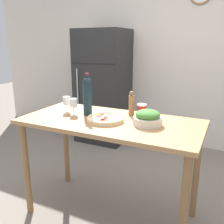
{
  "coord_description": "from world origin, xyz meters",
  "views": [
    {
      "loc": [
        0.87,
        -1.76,
        1.52
      ],
      "look_at": [
        0.0,
        0.04,
        0.96
      ],
      "focal_mm": 40.0,
      "sensor_mm": 36.0,
      "label": 1
    }
  ],
  "objects_px": {
    "pepper_mill": "(131,104)",
    "salad_bowl": "(148,118)",
    "refrigerator": "(103,87)",
    "wine_bottle": "(87,95)",
    "salt_canister": "(142,110)",
    "homemade_pizza": "(105,119)",
    "wine_glass_near": "(73,104)",
    "wine_glass_far": "(67,101)"
  },
  "relations": [
    {
      "from": "salt_canister",
      "to": "wine_glass_far",
      "type": "bearing_deg",
      "value": -167.51
    },
    {
      "from": "wine_bottle",
      "to": "pepper_mill",
      "type": "relative_size",
      "value": 1.7
    },
    {
      "from": "wine_bottle",
      "to": "salt_canister",
      "type": "xyz_separation_m",
      "value": [
        0.45,
        0.15,
        -0.12
      ]
    },
    {
      "from": "wine_glass_far",
      "to": "salad_bowl",
      "type": "distance_m",
      "value": 0.78
    },
    {
      "from": "salad_bowl",
      "to": "salt_canister",
      "type": "distance_m",
      "value": 0.22
    },
    {
      "from": "homemade_pizza",
      "to": "salt_canister",
      "type": "bearing_deg",
      "value": 46.83
    },
    {
      "from": "salt_canister",
      "to": "wine_bottle",
      "type": "bearing_deg",
      "value": -161.28
    },
    {
      "from": "salad_bowl",
      "to": "homemade_pizza",
      "type": "relative_size",
      "value": 0.75
    },
    {
      "from": "wine_glass_near",
      "to": "homemade_pizza",
      "type": "relative_size",
      "value": 0.48
    },
    {
      "from": "salad_bowl",
      "to": "wine_bottle",
      "type": "bearing_deg",
      "value": 176.36
    },
    {
      "from": "wine_glass_near",
      "to": "salt_canister",
      "type": "xyz_separation_m",
      "value": [
        0.57,
        0.19,
        -0.04
      ]
    },
    {
      "from": "refrigerator",
      "to": "salt_canister",
      "type": "relative_size",
      "value": 15.16
    },
    {
      "from": "wine_glass_far",
      "to": "homemade_pizza",
      "type": "height_order",
      "value": "wine_glass_far"
    },
    {
      "from": "wine_glass_near",
      "to": "homemade_pizza",
      "type": "distance_m",
      "value": 0.35
    },
    {
      "from": "refrigerator",
      "to": "pepper_mill",
      "type": "bearing_deg",
      "value": -54.12
    },
    {
      "from": "refrigerator",
      "to": "wine_glass_far",
      "type": "relative_size",
      "value": 11.75
    },
    {
      "from": "pepper_mill",
      "to": "salt_canister",
      "type": "height_order",
      "value": "pepper_mill"
    },
    {
      "from": "refrigerator",
      "to": "homemade_pizza",
      "type": "xyz_separation_m",
      "value": [
        0.89,
        -1.66,
        0.06
      ]
    },
    {
      "from": "pepper_mill",
      "to": "homemade_pizza",
      "type": "distance_m",
      "value": 0.29
    },
    {
      "from": "wine_glass_near",
      "to": "homemade_pizza",
      "type": "xyz_separation_m",
      "value": [
        0.34,
        -0.05,
        -0.08
      ]
    },
    {
      "from": "wine_glass_far",
      "to": "salad_bowl",
      "type": "xyz_separation_m",
      "value": [
        0.78,
        -0.04,
        -0.04
      ]
    },
    {
      "from": "wine_bottle",
      "to": "wine_glass_far",
      "type": "xyz_separation_m",
      "value": [
        -0.22,
        0.0,
        -0.08
      ]
    },
    {
      "from": "pepper_mill",
      "to": "homemade_pizza",
      "type": "bearing_deg",
      "value": -117.32
    },
    {
      "from": "salt_canister",
      "to": "homemade_pizza",
      "type": "bearing_deg",
      "value": -133.17
    },
    {
      "from": "pepper_mill",
      "to": "salt_canister",
      "type": "distance_m",
      "value": 0.11
    },
    {
      "from": "wine_bottle",
      "to": "refrigerator",
      "type": "bearing_deg",
      "value": 113.2
    },
    {
      "from": "refrigerator",
      "to": "salt_canister",
      "type": "xyz_separation_m",
      "value": [
        1.12,
        -1.42,
        0.1
      ]
    },
    {
      "from": "refrigerator",
      "to": "wine_glass_near",
      "type": "relative_size",
      "value": 11.75
    },
    {
      "from": "refrigerator",
      "to": "wine_bottle",
      "type": "xyz_separation_m",
      "value": [
        0.67,
        -1.57,
        0.22
      ]
    },
    {
      "from": "refrigerator",
      "to": "pepper_mill",
      "type": "distance_m",
      "value": 1.75
    },
    {
      "from": "wine_glass_far",
      "to": "wine_glass_near",
      "type": "bearing_deg",
      "value": -22.97
    },
    {
      "from": "refrigerator",
      "to": "wine_glass_far",
      "type": "bearing_deg",
      "value": -73.98
    },
    {
      "from": "refrigerator",
      "to": "wine_glass_near",
      "type": "xyz_separation_m",
      "value": [
        0.55,
        -1.61,
        0.14
      ]
    },
    {
      "from": "wine_glass_near",
      "to": "wine_glass_far",
      "type": "bearing_deg",
      "value": 157.03
    },
    {
      "from": "wine_glass_far",
      "to": "salad_bowl",
      "type": "bearing_deg",
      "value": -2.8
    },
    {
      "from": "homemade_pizza",
      "to": "pepper_mill",
      "type": "bearing_deg",
      "value": 62.68
    },
    {
      "from": "wine_bottle",
      "to": "salad_bowl",
      "type": "distance_m",
      "value": 0.57
    },
    {
      "from": "wine_bottle",
      "to": "salt_canister",
      "type": "bearing_deg",
      "value": 18.72
    },
    {
      "from": "wine_glass_near",
      "to": "salad_bowl",
      "type": "bearing_deg",
      "value": 0.48
    },
    {
      "from": "wine_glass_far",
      "to": "pepper_mill",
      "type": "height_order",
      "value": "pepper_mill"
    },
    {
      "from": "wine_bottle",
      "to": "wine_glass_near",
      "type": "distance_m",
      "value": 0.15
    },
    {
      "from": "pepper_mill",
      "to": "salad_bowl",
      "type": "bearing_deg",
      "value": -42.72
    }
  ]
}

